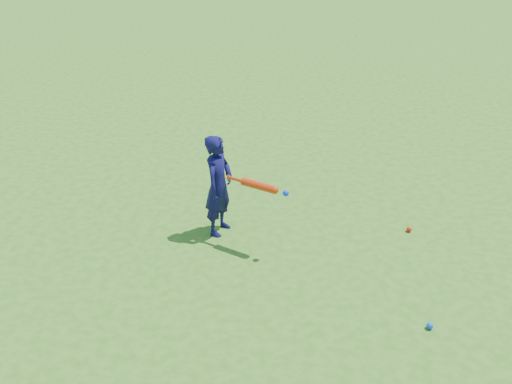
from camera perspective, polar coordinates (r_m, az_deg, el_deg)
ground at (r=6.36m, az=-4.97°, el=-6.64°), size 80.00×80.00×0.00m
child at (r=6.54m, az=-3.76°, el=0.65°), size 0.41×0.51×1.22m
ground_ball_red at (r=7.03m, az=15.06°, el=-3.62°), size 0.06×0.06×0.06m
ground_ball_blue at (r=5.66m, az=16.98°, el=-12.70°), size 0.06×0.06×0.06m
bat_swing at (r=6.13m, az=0.52°, el=0.57°), size 0.71×0.36×0.09m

